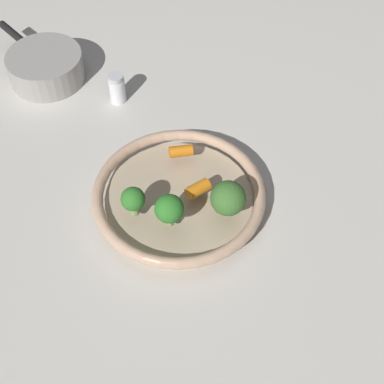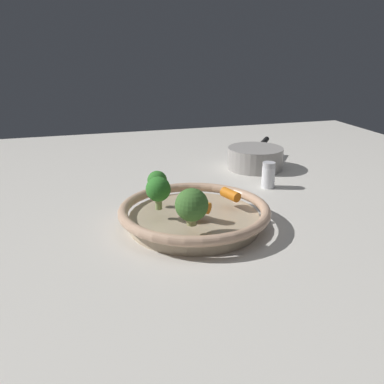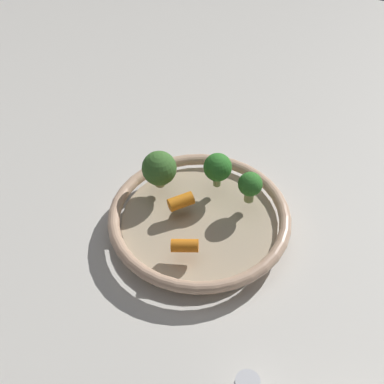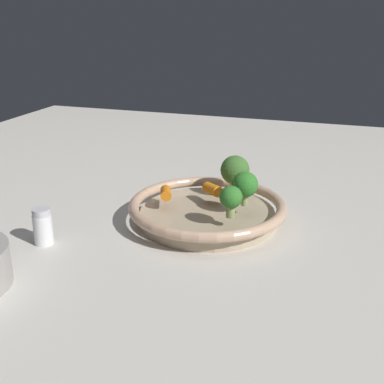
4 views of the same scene
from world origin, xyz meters
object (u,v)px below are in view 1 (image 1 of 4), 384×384
(serving_bowl, at_px, (179,197))
(saucepan, at_px, (45,67))
(baby_carrot_left, at_px, (198,189))
(broccoli_floret_edge, at_px, (133,200))
(broccoli_floret_small, at_px, (169,209))
(baby_carrot_right, at_px, (181,151))
(salt_shaker, at_px, (117,88))
(broccoli_floret_large, at_px, (228,198))

(serving_bowl, bearing_deg, saucepan, 50.42)
(baby_carrot_left, distance_m, broccoli_floret_edge, 0.11)
(broccoli_floret_small, bearing_deg, saucepan, 43.98)
(saucepan, bearing_deg, baby_carrot_right, -121.64)
(baby_carrot_left, relative_size, broccoli_floret_small, 0.64)
(baby_carrot_right, xyz_separation_m, saucepan, (0.20, 0.33, -0.02))
(broccoli_floret_small, bearing_deg, broccoli_floret_edge, 79.89)
(baby_carrot_right, xyz_separation_m, salt_shaker, (0.16, 0.16, -0.02))
(broccoli_floret_large, height_order, saucepan, broccoli_floret_large)
(baby_carrot_left, xyz_separation_m, salt_shaker, (0.24, 0.21, -0.02))
(saucepan, bearing_deg, broccoli_floret_edge, -140.73)
(broccoli_floret_large, bearing_deg, serving_bowl, 70.66)
(baby_carrot_left, xyz_separation_m, broccoli_floret_small, (-0.07, 0.03, 0.03))
(broccoli_floret_edge, relative_size, saucepan, 0.26)
(salt_shaker, height_order, saucepan, salt_shaker)
(serving_bowl, xyz_separation_m, broccoli_floret_small, (-0.07, 0.00, 0.06))
(baby_carrot_right, relative_size, broccoli_floret_large, 0.62)
(broccoli_floret_edge, bearing_deg, serving_bowl, -45.81)
(broccoli_floret_small, relative_size, salt_shaker, 0.99)
(broccoli_floret_small, relative_size, saucepan, 0.30)
(serving_bowl, distance_m, baby_carrot_left, 0.05)
(baby_carrot_right, bearing_deg, broccoli_floret_small, -175.79)
(broccoli_floret_large, xyz_separation_m, saucepan, (0.31, 0.43, -0.05))
(broccoli_floret_large, height_order, salt_shaker, broccoli_floret_large)
(broccoli_floret_large, bearing_deg, baby_carrot_right, 42.14)
(broccoli_floret_large, height_order, broccoli_floret_small, broccoli_floret_large)
(saucepan, bearing_deg, broccoli_floret_small, -136.02)
(baby_carrot_left, relative_size, salt_shaker, 0.63)
(serving_bowl, bearing_deg, broccoli_floret_small, 179.32)
(broccoli_floret_small, distance_m, salt_shaker, 0.36)
(serving_bowl, bearing_deg, salt_shaker, 35.86)
(serving_bowl, bearing_deg, broccoli_floret_edge, 134.19)
(broccoli_floret_large, xyz_separation_m, broccoli_floret_small, (-0.04, 0.09, 0.00))
(baby_carrot_left, height_order, broccoli_floret_large, broccoli_floret_large)
(salt_shaker, bearing_deg, saucepan, 76.79)
(baby_carrot_left, bearing_deg, broccoli_floret_small, 153.99)
(baby_carrot_right, xyz_separation_m, broccoli_floret_small, (-0.15, -0.01, 0.03))
(broccoli_floret_large, relative_size, saucepan, 0.31)
(salt_shaker, bearing_deg, baby_carrot_left, -139.46)
(broccoli_floret_edge, distance_m, salt_shaker, 0.33)
(broccoli_floret_edge, bearing_deg, saucepan, 39.27)
(salt_shaker, distance_m, saucepan, 0.17)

